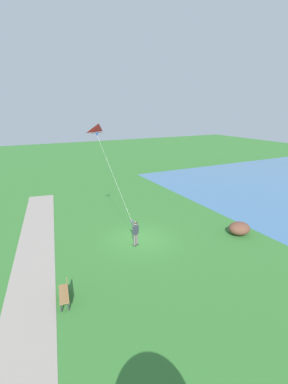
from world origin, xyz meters
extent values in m
plane|color=#33702D|center=(0.00, 0.00, 0.00)|extent=(120.00, 120.00, 0.00)
cube|color=gray|center=(7.36, 2.00, 0.01)|extent=(7.52, 31.97, 0.02)
cube|color=#232328|center=(0.69, 0.69, 0.03)|extent=(0.20, 0.26, 0.06)
cylinder|color=slate|center=(0.69, 0.71, 0.45)|extent=(0.14, 0.14, 0.82)
cube|color=#232328|center=(0.47, 0.60, 0.03)|extent=(0.20, 0.26, 0.06)
cylinder|color=slate|center=(0.47, 0.61, 0.45)|extent=(0.14, 0.14, 0.82)
cube|color=#333842|center=(0.58, 0.66, 1.16)|extent=(0.45, 0.36, 0.60)
sphere|color=beige|center=(0.58, 0.66, 1.62)|extent=(0.22, 0.22, 0.22)
ellipsoid|color=black|center=(0.57, 0.68, 1.66)|extent=(0.30, 0.30, 0.13)
cylinder|color=#333842|center=(0.75, 0.50, 1.61)|extent=(0.14, 0.56, 0.43)
cylinder|color=#333842|center=(0.58, 0.43, 1.61)|extent=(0.50, 0.41, 0.43)
sphere|color=beige|center=(0.73, 0.32, 1.74)|extent=(0.10, 0.10, 0.10)
pyramid|color=red|center=(1.84, -2.28, 7.64)|extent=(1.28, 1.05, 0.61)
cone|color=blue|center=(1.95, -2.44, 7.25)|extent=(0.28, 0.28, 0.22)
cylinder|color=black|center=(1.95, -2.44, 7.36)|extent=(1.01, 0.69, 0.02)
cylinder|color=silver|center=(1.34, -1.06, 4.47)|extent=(1.23, 2.77, 5.47)
cube|color=olive|center=(6.10, 4.23, 0.45)|extent=(0.68, 1.55, 0.05)
cube|color=olive|center=(5.91, 4.26, 0.68)|extent=(0.28, 1.49, 0.40)
cube|color=#2D2D33|center=(6.37, 4.87, 0.23)|extent=(0.07, 0.07, 0.45)
cube|color=#2D2D33|center=(6.05, 4.92, 0.23)|extent=(0.07, 0.07, 0.45)
cube|color=#2D2D33|center=(6.15, 3.54, 0.23)|extent=(0.07, 0.07, 0.45)
cube|color=#2D2D33|center=(5.84, 3.60, 0.23)|extent=(0.07, 0.07, 0.45)
ellipsoid|color=brown|center=(-6.95, 2.62, 0.47)|extent=(1.62, 1.42, 0.94)
camera|label=1|loc=(7.77, 15.88, 8.98)|focal=25.67mm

